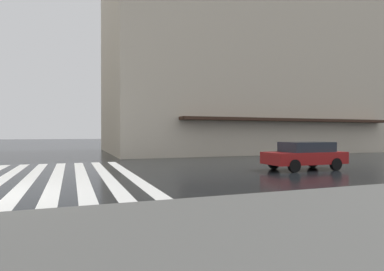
{
  "coord_description": "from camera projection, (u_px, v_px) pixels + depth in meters",
  "views": [
    {
      "loc": [
        -10.97,
        -1.93,
        1.83
      ],
      "look_at": [
        2.15,
        -6.82,
        1.75
      ],
      "focal_mm": 30.41,
      "sensor_mm": 36.0,
      "label": 1
    }
  ],
  "objects": [
    {
      "name": "zebra_crossing",
      "position": [
        57.0,
        177.0,
        13.84
      ],
      "size": [
        13.0,
        6.5,
        0.01
      ],
      "color": "silver",
      "rests_on": "ground_plane"
    },
    {
      "name": "haussmann_block_corner",
      "position": [
        245.0,
        42.0,
        35.6
      ],
      "size": [
        17.03,
        29.25,
        24.41
      ],
      "color": "beige",
      "rests_on": "ground_plane"
    },
    {
      "name": "car_red",
      "position": [
        305.0,
        155.0,
        16.52
      ],
      "size": [
        1.85,
        4.1,
        1.41
      ],
      "color": "maroon",
      "rests_on": "ground_plane"
    },
    {
      "name": "ground_plane",
      "position": [
        2.0,
        195.0,
        9.62
      ],
      "size": [
        220.0,
        220.0,
        0.0
      ],
      "primitive_type": "plane",
      "color": "black"
    }
  ]
}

